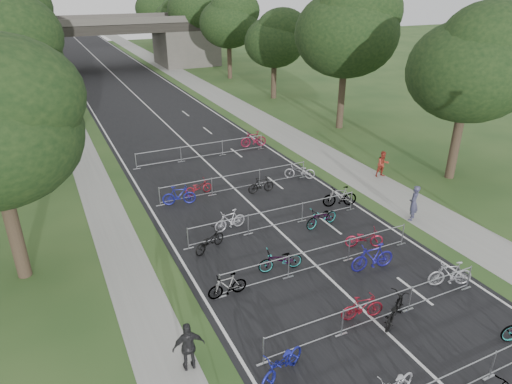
# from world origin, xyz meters

# --- Properties ---
(road) EXTENTS (11.00, 140.00, 0.01)m
(road) POSITION_xyz_m (0.00, 50.00, 0.01)
(road) COLOR black
(road) RESTS_ON ground
(sidewalk_right) EXTENTS (3.00, 140.00, 0.01)m
(sidewalk_right) POSITION_xyz_m (8.00, 50.00, 0.01)
(sidewalk_right) COLOR gray
(sidewalk_right) RESTS_ON ground
(sidewalk_left) EXTENTS (2.00, 140.00, 0.01)m
(sidewalk_left) POSITION_xyz_m (-7.50, 50.00, 0.01)
(sidewalk_left) COLOR gray
(sidewalk_left) RESTS_ON ground
(lane_markings) EXTENTS (0.12, 140.00, 0.00)m
(lane_markings) POSITION_xyz_m (0.00, 50.00, 0.00)
(lane_markings) COLOR silver
(lane_markings) RESTS_ON ground
(overpass_bridge) EXTENTS (31.00, 8.00, 7.05)m
(overpass_bridge) POSITION_xyz_m (0.00, 65.00, 3.53)
(overpass_bridge) COLOR #4A4742
(overpass_bridge) RESTS_ON ground
(tree_right_0) EXTENTS (7.17, 7.17, 10.93)m
(tree_right_0) POSITION_xyz_m (13.11, 15.93, 6.92)
(tree_right_0) COLOR #33261C
(tree_right_0) RESTS_ON ground
(tree_right_1) EXTENTS (8.18, 8.18, 12.47)m
(tree_right_1) POSITION_xyz_m (13.11, 27.93, 7.90)
(tree_right_1) COLOR #33261C
(tree_right_1) RESTS_ON ground
(tree_right_2) EXTENTS (6.16, 6.16, 9.39)m
(tree_right_2) POSITION_xyz_m (13.11, 39.93, 5.95)
(tree_right_2) COLOR #33261C
(tree_right_2) RESTS_ON ground
(tree_left_3) EXTENTS (6.72, 6.72, 10.25)m
(tree_left_3) POSITION_xyz_m (-11.39, 51.93, 6.49)
(tree_left_3) COLOR #33261C
(tree_left_3) RESTS_ON ground
(tree_right_3) EXTENTS (7.17, 7.17, 10.93)m
(tree_right_3) POSITION_xyz_m (13.11, 51.93, 6.92)
(tree_right_3) COLOR #33261C
(tree_right_3) RESTS_ON ground
(tree_left_4) EXTENTS (7.56, 7.56, 11.53)m
(tree_left_4) POSITION_xyz_m (-11.39, 63.93, 7.30)
(tree_left_4) COLOR #33261C
(tree_left_4) RESTS_ON ground
(tree_right_4) EXTENTS (8.18, 8.18, 12.47)m
(tree_right_4) POSITION_xyz_m (13.11, 63.93, 7.90)
(tree_right_4) COLOR #33261C
(tree_right_4) RESTS_ON ground
(tree_left_5) EXTENTS (8.40, 8.40, 12.81)m
(tree_left_5) POSITION_xyz_m (-11.39, 75.93, 8.12)
(tree_left_5) COLOR #33261C
(tree_left_5) RESTS_ON ground
(tree_right_5) EXTENTS (6.16, 6.16, 9.39)m
(tree_right_5) POSITION_xyz_m (13.11, 75.93, 5.95)
(tree_right_5) COLOR #33261C
(tree_right_5) RESTS_ON ground
(tree_left_6) EXTENTS (6.72, 6.72, 10.25)m
(tree_left_6) POSITION_xyz_m (-11.39, 87.93, 6.49)
(tree_left_6) COLOR #33261C
(tree_left_6) RESTS_ON ground
(tree_right_6) EXTENTS (7.17, 7.17, 10.93)m
(tree_right_6) POSITION_xyz_m (13.11, 87.93, 6.92)
(tree_right_6) COLOR #33261C
(tree_right_6) RESTS_ON ground
(barrier_row_1) EXTENTS (9.70, 0.08, 1.10)m
(barrier_row_1) POSITION_xyz_m (0.00, 3.60, 0.55)
(barrier_row_1) COLOR #A3A6AB
(barrier_row_1) RESTS_ON ground
(barrier_row_2) EXTENTS (9.70, 0.08, 1.10)m
(barrier_row_2) POSITION_xyz_m (0.00, 7.20, 0.55)
(barrier_row_2) COLOR #A3A6AB
(barrier_row_2) RESTS_ON ground
(barrier_row_3) EXTENTS (9.70, 0.08, 1.10)m
(barrier_row_3) POSITION_xyz_m (0.00, 11.00, 0.55)
(barrier_row_3) COLOR #A3A6AB
(barrier_row_3) RESTS_ON ground
(barrier_row_4) EXTENTS (9.70, 0.08, 1.10)m
(barrier_row_4) POSITION_xyz_m (0.00, 15.00, 0.55)
(barrier_row_4) COLOR #A3A6AB
(barrier_row_4) RESTS_ON ground
(barrier_row_5) EXTENTS (9.70, 0.08, 1.10)m
(barrier_row_5) POSITION_xyz_m (0.00, 20.00, 0.55)
(barrier_row_5) COLOR #A3A6AB
(barrier_row_5) RESTS_ON ground
(barrier_row_6) EXTENTS (9.70, 0.08, 1.10)m
(barrier_row_6) POSITION_xyz_m (0.00, 26.00, 0.55)
(barrier_row_6) COLOR #A3A6AB
(barrier_row_6) RESTS_ON ground
(bike_8) EXTENTS (2.12, 1.45, 1.05)m
(bike_8) POSITION_xyz_m (-4.30, 6.47, 0.53)
(bike_8) COLOR #1B2095
(bike_8) RESTS_ON ground
(bike_9) EXTENTS (1.73, 0.80, 1.01)m
(bike_9) POSITION_xyz_m (-0.35, 7.60, 0.50)
(bike_9) COLOR maroon
(bike_9) RESTS_ON ground
(bike_10) EXTENTS (1.99, 1.60, 1.02)m
(bike_10) POSITION_xyz_m (0.61, 6.99, 0.51)
(bike_10) COLOR black
(bike_10) RESTS_ON ground
(bike_11) EXTENTS (1.91, 1.15, 1.11)m
(bike_11) POSITION_xyz_m (4.11, 7.69, 0.56)
(bike_11) COLOR #9D9EA4
(bike_11) RESTS_ON ground
(bike_12) EXTENTS (1.64, 0.47, 0.98)m
(bike_12) POSITION_xyz_m (-4.30, 10.97, 0.49)
(bike_12) COLOR #A3A6AB
(bike_12) RESTS_ON ground
(bike_13) EXTENTS (2.05, 0.97, 1.04)m
(bike_13) POSITION_xyz_m (-1.58, 11.61, 0.52)
(bike_13) COLOR #A3A6AB
(bike_13) RESTS_ON ground
(bike_14) EXTENTS (2.09, 0.81, 1.23)m
(bike_14) POSITION_xyz_m (2.00, 9.97, 0.61)
(bike_14) COLOR navy
(bike_14) RESTS_ON ground
(bike_15) EXTENTS (1.89, 1.28, 0.94)m
(bike_15) POSITION_xyz_m (2.85, 11.61, 0.47)
(bike_15) COLOR maroon
(bike_15) RESTS_ON ground
(bike_16) EXTENTS (1.94, 1.41, 0.97)m
(bike_16) POSITION_xyz_m (-3.74, 14.47, 0.49)
(bike_16) COLOR black
(bike_16) RESTS_ON ground
(bike_17) EXTENTS (1.82, 0.77, 1.06)m
(bike_17) POSITION_xyz_m (-2.16, 15.83, 0.53)
(bike_17) COLOR #ABABB3
(bike_17) RESTS_ON ground
(bike_18) EXTENTS (2.05, 0.99, 1.03)m
(bike_18) POSITION_xyz_m (2.15, 14.11, 0.52)
(bike_18) COLOR #A3A6AB
(bike_18) RESTS_ON ground
(bike_19) EXTENTS (2.01, 1.05, 1.16)m
(bike_19) POSITION_xyz_m (4.30, 15.63, 0.58)
(bike_19) COLOR #A3A6AB
(bike_19) RESTS_ON ground
(bike_20) EXTENTS (1.93, 0.96, 1.12)m
(bike_20) POSITION_xyz_m (-3.60, 19.66, 0.56)
(bike_20) COLOR navy
(bike_20) RESTS_ON ground
(bike_21) EXTENTS (1.77, 0.82, 0.90)m
(bike_21) POSITION_xyz_m (-2.20, 20.46, 0.45)
(bike_21) COLOR maroon
(bike_21) RESTS_ON ground
(bike_22) EXTENTS (1.64, 0.52, 0.98)m
(bike_22) POSITION_xyz_m (1.19, 19.09, 0.49)
(bike_22) COLOR black
(bike_22) RESTS_ON ground
(bike_23) EXTENTS (1.99, 1.55, 1.01)m
(bike_23) POSITION_xyz_m (4.30, 19.92, 0.50)
(bike_23) COLOR #98989F
(bike_23) RESTS_ON ground
(bike_27) EXTENTS (2.03, 0.86, 1.18)m
(bike_27) POSITION_xyz_m (4.30, 26.68, 0.59)
(bike_27) COLOR maroon
(bike_27) RESTS_ON ground
(pedestrian_a) EXTENTS (0.83, 0.77, 1.91)m
(pedestrian_a) POSITION_xyz_m (6.80, 12.71, 0.95)
(pedestrian_a) COLOR #363651
(pedestrian_a) RESTS_ON ground
(pedestrian_b) EXTENTS (0.90, 0.75, 1.67)m
(pedestrian_b) POSITION_xyz_m (9.20, 17.96, 0.84)
(pedestrian_b) COLOR maroon
(pedestrian_b) RESTS_ON ground
(pedestrian_c) EXTENTS (1.08, 0.53, 1.77)m
(pedestrian_c) POSITION_xyz_m (-6.80, 8.07, 0.89)
(pedestrian_c) COLOR black
(pedestrian_c) RESTS_ON ground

